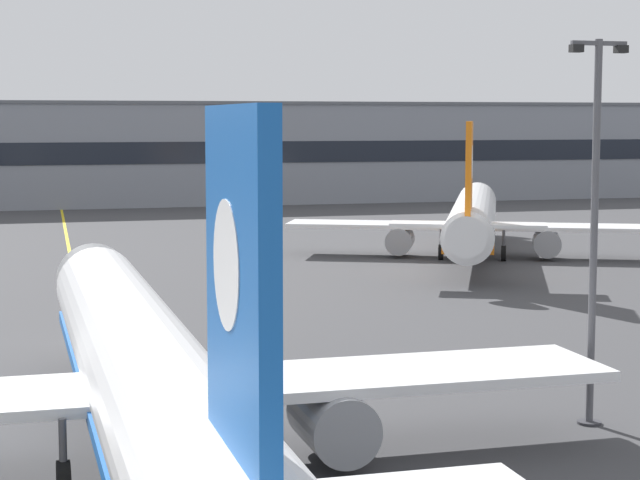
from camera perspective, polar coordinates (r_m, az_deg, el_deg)
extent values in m
cube|color=yellow|center=(57.62, -11.62, -5.38)|extent=(6.01, 179.92, 0.01)
cylinder|color=white|center=(36.53, -8.96, -6.41)|extent=(3.83, 36.00, 3.80)
cone|color=white|center=(55.46, -11.26, -2.15)|extent=(3.61, 2.60, 3.61)
cube|color=blue|center=(36.78, -8.93, -8.00)|extent=(3.75, 33.12, 0.44)
cube|color=black|center=(53.49, -11.12, -1.74)|extent=(2.85, 1.10, 0.60)
cube|color=white|center=(37.31, -9.04, -7.50)|extent=(32.00, 4.83, 0.36)
cylinder|color=gray|center=(37.83, 0.66, -9.13)|extent=(2.30, 3.60, 2.30)
cylinder|color=black|center=(39.55, -0.10, -8.45)|extent=(1.96, 0.18, 1.95)
cube|color=blue|center=(20.32, -4.02, -3.36)|extent=(0.40, 4.80, 7.20)
cylinder|color=white|center=(20.51, -4.20, -1.25)|extent=(0.44, 2.40, 2.40)
cylinder|color=#4C4C51|center=(51.08, -10.80, -5.16)|extent=(0.24, 0.24, 1.60)
cylinder|color=black|center=(51.29, -10.78, -6.28)|extent=(0.40, 0.90, 0.90)
cylinder|color=#4C4C51|center=(34.83, -12.84, -10.05)|extent=(0.24, 0.24, 1.60)
cylinder|color=#4C4C51|center=(35.42, -4.29, -9.64)|extent=(0.24, 0.24, 1.60)
cylinder|color=black|center=(35.74, -4.27, -11.37)|extent=(0.40, 1.30, 1.30)
cylinder|color=white|center=(93.41, 7.73, 1.17)|extent=(17.64, 33.02, 3.65)
cone|color=white|center=(111.90, 7.94, 1.98)|extent=(4.19, 3.71, 3.47)
cone|color=white|center=(74.81, 7.41, 0.24)|extent=(3.61, 3.58, 2.74)
cube|color=orange|center=(93.50, 7.72, 0.55)|extent=(16.43, 30.47, 0.42)
cube|color=black|center=(110.03, 7.92, 2.25)|extent=(2.93, 2.10, 0.58)
cube|color=white|center=(94.06, 7.73, 0.70)|extent=(29.91, 16.93, 0.35)
cylinder|color=gray|center=(93.53, 4.05, -0.01)|extent=(3.44, 4.07, 2.21)
cylinder|color=black|center=(95.30, 4.14, 0.10)|extent=(1.78, 0.93, 1.88)
cylinder|color=gray|center=(93.28, 11.36, -0.13)|extent=(3.44, 4.07, 2.21)
cylinder|color=black|center=(95.05, 11.32, -0.02)|extent=(1.78, 0.93, 1.88)
cube|color=orange|center=(77.96, 7.52, 3.41)|extent=(2.26, 4.36, 6.92)
cylinder|color=white|center=(78.22, 7.54, 3.93)|extent=(1.34, 2.28, 2.31)
cube|color=white|center=(77.64, 7.48, 0.77)|extent=(10.74, 6.82, 0.23)
cylinder|color=#4C4C51|center=(107.46, 7.88, 0.77)|extent=(0.23, 0.23, 1.54)
cylinder|color=black|center=(107.56, 7.87, 0.25)|extent=(0.71, 0.95, 0.87)
cylinder|color=#4C4C51|center=(91.74, 6.12, 0.06)|extent=(0.23, 0.23, 1.54)
cylinder|color=black|center=(91.86, 6.12, -0.61)|extent=(0.87, 1.30, 1.25)
cylinder|color=#4C4C51|center=(91.64, 9.25, 0.01)|extent=(0.23, 0.23, 1.54)
cylinder|color=black|center=(91.76, 9.23, -0.67)|extent=(0.87, 1.30, 1.25)
cylinder|color=#515156|center=(42.82, 13.65, 0.25)|extent=(0.28, 0.28, 14.26)
cylinder|color=#333338|center=(44.10, 13.41, -8.93)|extent=(0.90, 0.90, 0.10)
cube|color=#515156|center=(42.69, 13.89, 9.61)|extent=(2.20, 0.16, 0.16)
cube|color=black|center=(42.25, 12.80, 9.40)|extent=(0.44, 0.36, 0.28)
cube|color=black|center=(43.13, 14.94, 9.28)|extent=(0.44, 0.36, 0.28)
cube|color=gray|center=(151.03, -10.04, 4.25)|extent=(161.01, 12.00, 13.20)
cube|color=black|center=(145.00, -9.82, 4.33)|extent=(154.57, 0.12, 2.80)
cube|color=#595C63|center=(150.97, -10.09, 6.83)|extent=(161.41, 12.40, 0.40)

